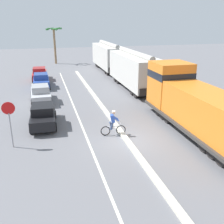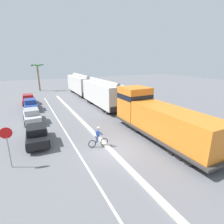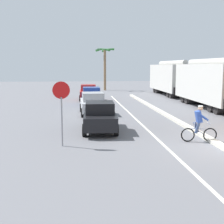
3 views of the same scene
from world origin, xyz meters
name	(u,v)px [view 2 (image 2 of 3)]	position (x,y,z in m)	size (l,w,h in m)	color
ground_plane	(110,151)	(0.00, 0.00, 0.00)	(120.00, 120.00, 0.00)	slate
median_curb	(86,126)	(0.00, 6.00, 0.08)	(0.36, 36.00, 0.16)	beige
lane_stripe	(64,130)	(-2.40, 6.00, 0.00)	(0.14, 36.00, 0.01)	silver
locomotive	(155,118)	(5.01, 0.66, 1.80)	(3.10, 11.61, 4.20)	orange
hopper_car_lead	(103,94)	(5.01, 12.82, 2.08)	(2.90, 10.60, 4.18)	beige
hopper_car_middle	(81,84)	(5.01, 24.42, 2.08)	(2.90, 10.60, 4.18)	beige
parked_car_black	(37,134)	(-5.07, 4.03, 0.82)	(1.98, 4.27, 1.62)	black
parked_car_silver	(32,115)	(-5.19, 10.08, 0.82)	(1.92, 4.24, 1.62)	#B7BABF
parked_car_blue	(31,104)	(-5.07, 15.86, 0.82)	(1.85, 4.21, 1.62)	#28479E
parked_car_red	(28,99)	(-5.24, 19.87, 0.82)	(1.91, 4.24, 1.62)	red
cyclist	(98,137)	(-0.60, 1.09, 0.82)	(1.71, 0.49, 1.71)	black
stop_sign	(7,140)	(-6.96, 0.95, 2.02)	(0.76, 0.08, 2.88)	gray
palm_tree_near	(38,70)	(-2.41, 32.88, 4.70)	(2.70, 2.78, 6.26)	#846647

